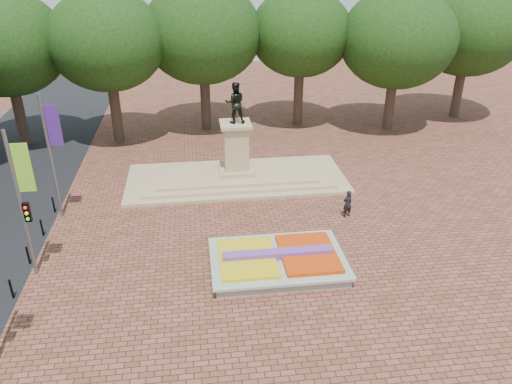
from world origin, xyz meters
The scene contains 7 objects.
ground centered at (0.00, 0.00, 0.00)m, with size 90.00×90.00×0.00m, color brown.
flower_bed centered at (1.03, -2.00, 0.38)m, with size 6.30×4.30×0.91m.
monument centered at (0.00, 8.00, 0.88)m, with size 14.00×6.00×6.40m.
tree_row_back centered at (2.33, 18.00, 6.67)m, with size 44.80×8.80×10.43m.
banner_poles centered at (-10.08, -1.31, 3.88)m, with size 0.88×11.17×7.00m.
bollard_row centered at (-10.70, -1.50, 0.53)m, with size 0.12×13.12×0.98m.
pedestrian centered at (5.68, 2.39, 0.80)m, with size 0.58×0.38×1.60m, color black.
Camera 1 is at (-2.55, -21.29, 13.64)m, focal length 35.00 mm.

